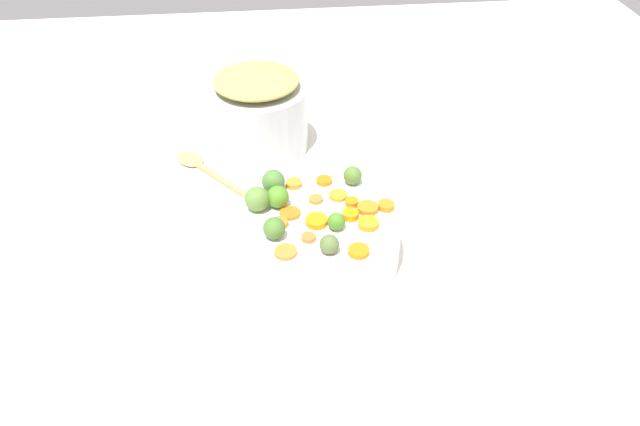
{
  "coord_description": "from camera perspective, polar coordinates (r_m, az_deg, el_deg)",
  "views": [
    {
      "loc": [
        -0.05,
        -0.89,
        0.79
      ],
      "look_at": [
        0.04,
        -0.04,
        0.12
      ],
      "focal_mm": 35.69,
      "sensor_mm": 36.0,
      "label": 1
    }
  ],
  "objects": [
    {
      "name": "tabletop",
      "position": [
        1.18,
        -2.02,
        -3.21
      ],
      "size": [
        2.4,
        2.4,
        0.02
      ],
      "primitive_type": "cube",
      "color": "silver",
      "rests_on": "ground"
    },
    {
      "name": "serving_bowl_carrots",
      "position": [
        1.12,
        0.0,
        -2.27
      ],
      "size": [
        0.28,
        0.28,
        0.09
      ],
      "primitive_type": "cylinder",
      "color": "white",
      "rests_on": "tabletop"
    },
    {
      "name": "metal_pot",
      "position": [
        1.42,
        -5.53,
        8.45
      ],
      "size": [
        0.22,
        0.22,
        0.14
      ],
      "primitive_type": "cylinder",
      "color": "#B6BABC",
      "rests_on": "tabletop"
    },
    {
      "name": "stuffing_mound",
      "position": [
        1.38,
        -5.76,
        11.75
      ],
      "size": [
        0.18,
        0.18,
        0.04
      ],
      "primitive_type": "ellipsoid",
      "color": "tan",
      "rests_on": "metal_pot"
    },
    {
      "name": "carrot_slice_0",
      "position": [
        1.11,
        4.3,
        0.43
      ],
      "size": [
        0.05,
        0.05,
        0.01
      ],
      "primitive_type": "cylinder",
      "rotation": [
        0.0,
        0.0,
        3.99
      ],
      "color": "orange",
      "rests_on": "serving_bowl_carrots"
    },
    {
      "name": "carrot_slice_1",
      "position": [
        1.12,
        2.87,
        0.95
      ],
      "size": [
        0.03,
        0.03,
        0.01
      ],
      "primitive_type": "cylinder",
      "rotation": [
        0.0,
        0.0,
        3.52
      ],
      "color": "orange",
      "rests_on": "serving_bowl_carrots"
    },
    {
      "name": "carrot_slice_2",
      "position": [
        1.17,
        0.37,
        2.92
      ],
      "size": [
        0.04,
        0.04,
        0.01
      ],
      "primitive_type": "cylinder",
      "rotation": [
        0.0,
        0.0,
        3.71
      ],
      "color": "orange",
      "rests_on": "serving_bowl_carrots"
    },
    {
      "name": "carrot_slice_3",
      "position": [
        1.13,
        -0.39,
        1.24
      ],
      "size": [
        0.03,
        0.03,
        0.01
      ],
      "primitive_type": "cylinder",
      "rotation": [
        0.0,
        0.0,
        0.23
      ],
      "color": "orange",
      "rests_on": "serving_bowl_carrots"
    },
    {
      "name": "carrot_slice_4",
      "position": [
        1.04,
        -1.04,
        -2.22
      ],
      "size": [
        0.03,
        0.03,
        0.01
      ],
      "primitive_type": "cylinder",
      "rotation": [
        0.0,
        0.0,
        3.1
      ],
      "color": "orange",
      "rests_on": "serving_bowl_carrots"
    },
    {
      "name": "carrot_slice_5",
      "position": [
        1.02,
        -3.11,
        -3.51
      ],
      "size": [
        0.04,
        0.04,
        0.01
      ],
      "primitive_type": "cylinder",
      "rotation": [
        0.0,
        0.0,
        1.35
      ],
      "color": "orange",
      "rests_on": "serving_bowl_carrots"
    },
    {
      "name": "carrot_slice_6",
      "position": [
        1.02,
        3.49,
        -3.44
      ],
      "size": [
        0.05,
        0.05,
        0.01
      ],
      "primitive_type": "cylinder",
      "rotation": [
        0.0,
        0.0,
        5.37
      ],
      "color": "orange",
      "rests_on": "serving_bowl_carrots"
    },
    {
      "name": "carrot_slice_7",
      "position": [
        1.07,
        4.36,
        -0.95
      ],
      "size": [
        0.04,
        0.04,
        0.01
      ],
      "primitive_type": "cylinder",
      "rotation": [
        0.0,
        0.0,
        6.09
      ],
      "color": "orange",
      "rests_on": "serving_bowl_carrots"
    },
    {
      "name": "carrot_slice_8",
      "position": [
        1.11,
        5.94,
        0.65
      ],
      "size": [
        0.04,
        0.04,
        0.01
      ],
      "primitive_type": "cylinder",
      "rotation": [
        0.0,
        0.0,
        3.65
      ],
      "color": "orange",
      "rests_on": "serving_bowl_carrots"
    },
    {
      "name": "carrot_slice_9",
      "position": [
        1.09,
        2.75,
        -0.17
      ],
      "size": [
        0.04,
        0.04,
        0.01
      ],
      "primitive_type": "cylinder",
      "rotation": [
        0.0,
        0.0,
        1.15
      ],
      "color": "orange",
      "rests_on": "serving_bowl_carrots"
    },
    {
      "name": "carrot_slice_10",
      "position": [
        1.07,
        -0.32,
        -0.73
      ],
      "size": [
        0.05,
        0.05,
        0.01
      ],
      "primitive_type": "cylinder",
      "rotation": [
        0.0,
        0.0,
        3.42
      ],
      "color": "orange",
      "rests_on": "serving_bowl_carrots"
    },
    {
      "name": "carrot_slice_11",
      "position": [
        1.1,
        -2.69,
        -0.01
      ],
      "size": [
        0.05,
        0.05,
        0.01
      ],
      "primitive_type": "cylinder",
      "rotation": [
        0.0,
        0.0,
        0.57
      ],
      "color": "orange",
      "rests_on": "serving_bowl_carrots"
    },
    {
      "name": "carrot_slice_12",
      "position": [
        1.16,
        -2.49,
        2.64
      ],
      "size": [
        0.04,
        0.04,
        0.01
      ],
      "primitive_type": "cylinder",
      "rotation": [
        0.0,
        0.0,
        5.0
      ],
      "color": "orange",
      "rests_on": "serving_bowl_carrots"
    },
    {
      "name": "carrot_slice_13",
      "position": [
        1.07,
        -3.62,
        -0.91
      ],
      "size": [
        0.04,
        0.04,
        0.01
      ],
      "primitive_type": "cylinder",
      "rotation": [
        0.0,
        0.0,
        0.56
      ],
      "color": "orange",
      "rests_on": "serving_bowl_carrots"
    },
    {
      "name": "carrot_slice_14",
      "position": [
        1.14,
        1.64,
        1.58
      ],
      "size": [
        0.05,
        0.05,
        0.01
      ],
      "primitive_type": "cylinder",
      "rotation": [
        0.0,
        0.0,
        3.8
      ],
      "color": "orange",
      "rests_on": "serving_bowl_carrots"
    },
    {
      "name": "brussels_sprout_0",
      "position": [
        1.01,
        0.84,
        -2.82
      ],
      "size": [
        0.03,
        0.03,
        0.03
      ],
      "primitive_type": "sphere",
      "color": "#546B38",
      "rests_on": "serving_bowl_carrots"
    },
    {
      "name": "brussels_sprout_1",
      "position": [
        1.1,
        -5.66,
        1.27
      ],
      "size": [
        0.04,
        0.04,
        0.04
      ],
      "primitive_type": "sphere",
      "color": "#598537",
      "rests_on": "serving_bowl_carrots"
    },
    {
      "name": "brussels_sprout_2",
      "position": [
        1.06,
        1.47,
        -0.76
      ],
      "size": [
        0.03,
        0.03,
        0.03
      ],
      "primitive_type": "sphere",
      "color": "#468124",
      "rests_on": "serving_bowl_carrots"
    },
    {
      "name": "brussels_sprout_3",
      "position": [
        1.04,
        -4.14,
        -1.37
      ],
      "size": [
        0.04,
        0.04,
        0.04
      ],
      "primitive_type": "sphere",
      "color": "#47742D",
      "rests_on": "serving_bowl_carrots"
    },
    {
      "name": "brussels_sprout_4",
      "position": [
        1.1,
        -3.79,
        1.38
      ],
      "size": [
        0.04,
        0.04,
        0.04
      ],
      "primitive_type": "sphere",
      "color": "#4C8925",
      "rests_on": "serving_bowl_carrots"
    },
    {
      "name": "brussels_sprout_5",
      "position": [
        1.14,
        -4.2,
        2.85
      ],
      "size": [
        0.04,
        0.04,
        0.04
      ],
      "primitive_type": "sphere",
      "color": "#487834",
      "rests_on": "serving_bowl_carrots"
    },
    {
      "name": "brussels_sprout_6",
      "position": [
        1.16,
        2.94,
        3.39
      ],
      "size": [
        0.03,
        0.03,
        0.03
      ],
      "primitive_type": "sphere",
      "color": "#4E782F",
      "rests_on": "serving_bowl_carrots"
    },
    {
      "name": "wooden_spoon",
      "position": [
        1.39,
        -10.48,
        4.05
      ],
      "size": [
        0.19,
        0.22,
        0.01
      ],
      "color": "tan",
      "rests_on": "tabletop"
    }
  ]
}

